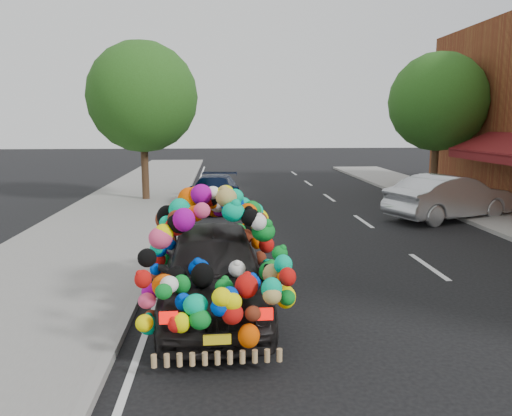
% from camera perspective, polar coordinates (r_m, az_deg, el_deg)
% --- Properties ---
extents(ground, '(100.00, 100.00, 0.00)m').
position_cam_1_polar(ground, '(10.61, 0.78, -7.11)').
color(ground, black).
rests_on(ground, ground).
extents(sidewalk, '(4.00, 60.00, 0.12)m').
position_cam_1_polar(sidewalk, '(11.10, -22.09, -6.76)').
color(sidewalk, gray).
rests_on(sidewalk, ground).
extents(kerb, '(0.15, 60.00, 0.13)m').
position_cam_1_polar(kerb, '(10.66, -12.00, -6.88)').
color(kerb, gray).
rests_on(kerb, ground).
extents(lane_markings, '(6.00, 50.00, 0.01)m').
position_cam_1_polar(lane_markings, '(11.48, 19.11, -6.32)').
color(lane_markings, silver).
rests_on(lane_markings, ground).
extents(tree_near_sidewalk, '(4.20, 4.20, 6.13)m').
position_cam_1_polar(tree_near_sidewalk, '(19.86, -12.86, 12.25)').
color(tree_near_sidewalk, '#332114').
rests_on(tree_near_sidewalk, ground).
extents(tree_far_b, '(4.00, 4.00, 5.90)m').
position_cam_1_polar(tree_far_b, '(22.00, 20.11, 11.31)').
color(tree_far_b, '#332114').
rests_on(tree_far_b, ground).
extents(plush_art_car, '(2.19, 4.46, 2.08)m').
position_cam_1_polar(plush_art_car, '(8.09, -4.90, -4.72)').
color(plush_art_car, black).
rests_on(plush_art_car, ground).
extents(navy_sedan, '(2.09, 4.19, 1.17)m').
position_cam_1_polar(navy_sedan, '(18.16, -4.85, 1.84)').
color(navy_sedan, black).
rests_on(navy_sedan, ground).
extents(silver_hatchback, '(4.61, 3.07, 1.44)m').
position_cam_1_polar(silver_hatchback, '(17.10, 21.28, 1.16)').
color(silver_hatchback, '#B5B7BC').
rests_on(silver_hatchback, ground).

